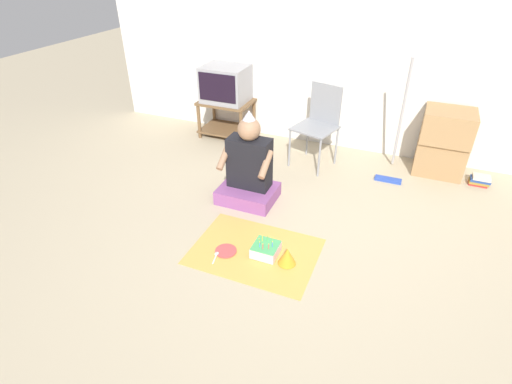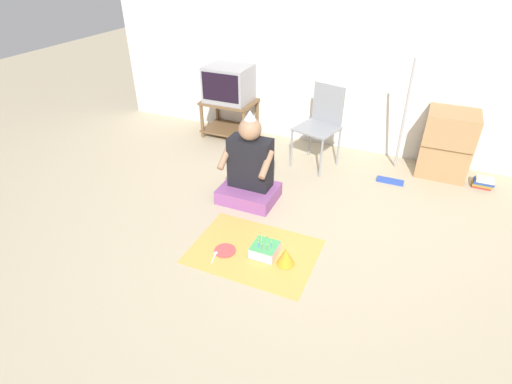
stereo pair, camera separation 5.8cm
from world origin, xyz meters
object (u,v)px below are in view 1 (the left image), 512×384
Objects in this scene: folding_chair at (319,120)px; person_seated at (249,170)px; paper_plate at (226,251)px; dust_mop at (396,143)px; book_pile at (480,180)px; party_hat_blue at (287,256)px; tv at (225,84)px; birthday_cake at (266,249)px; cardboard_box_stack at (444,142)px.

person_seated is at bearing -112.23° from folding_chair.
dust_mop is at bearing 58.91° from paper_plate.
dust_mop is 0.98m from book_pile.
person_seated is 1.06m from party_hat_blue.
tv is 2.55m from birthday_cake.
book_pile is at bearing -16.46° from cardboard_box_stack.
party_hat_blue is at bearing 6.49° from paper_plate.
paper_plate is at bearing -79.82° from person_seated.
person_seated is 0.91m from paper_plate.
tv is 3.12m from book_pile.
cardboard_box_stack is 2.43m from birthday_cake.
folding_chair is 1.12m from person_seated.
tv is 1.35m from folding_chair.
book_pile is (1.75, 0.16, -0.47)m from folding_chair.
cardboard_box_stack is 2.69m from paper_plate.
party_hat_blue is at bearing -82.00° from folding_chair.
cardboard_box_stack is at bearing 36.88° from person_seated.
tv is 0.42× the size of dust_mop.
paper_plate is (1.04, -2.16, -0.69)m from tv.
paper_plate is at bearing -98.15° from folding_chair.
dust_mop reaches higher than party_hat_blue.
folding_chair is at bearing 91.75° from birthday_cake.
birthday_cake is at bearing -121.79° from cardboard_box_stack.
tv is 2.19m from dust_mop.
book_pile is at bearing 28.44° from person_seated.
person_seated is at bearing -141.47° from dust_mop.
tv reaches higher than birthday_cake.
book_pile is at bearing 48.42° from birthday_cake.
folding_chair reaches higher than cardboard_box_stack.
person_seated reaches higher than book_pile.
tv is 3.02× the size of paper_plate.
tv is 2.72× the size of book_pile.
person_seated reaches higher than party_hat_blue.
book_pile is 0.97× the size of birthday_cake.
birthday_cake is (1.36, -2.06, -0.64)m from tv.
party_hat_blue is (0.67, -0.78, -0.24)m from person_seated.
tv is 0.59× the size of person_seated.
paper_plate is (-0.32, -0.10, -0.04)m from birthday_cake.
cardboard_box_stack is at bearing 32.12° from dust_mop.
birthday_cake is at bearing -131.58° from book_pile.
paper_plate is (-1.59, -2.14, -0.36)m from cardboard_box_stack.
party_hat_blue is 0.82× the size of paper_plate.
birthday_cake is 1.15× the size of paper_plate.
cardboard_box_stack is at bearing 163.54° from book_pile.
dust_mop is at bearing -0.99° from folding_chair.
dust_mop is 6.56× the size of book_pile.
birthday_cake is (0.47, -0.74, -0.27)m from person_seated.
party_hat_blue is at bearing -108.37° from dust_mop.
cardboard_box_stack is 3.59× the size of book_pile.
person_seated is at bearing 130.68° from party_hat_blue.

